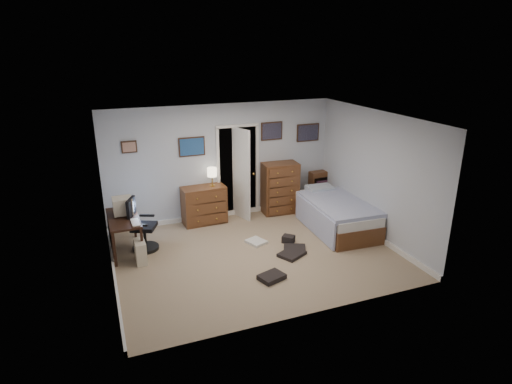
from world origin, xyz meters
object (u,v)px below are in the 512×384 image
(tall_dresser, at_px, (280,188))
(bed, at_px, (335,214))
(low_dresser, at_px, (204,205))
(computer_desk, at_px, (119,226))
(office_chair, at_px, (141,230))

(tall_dresser, relative_size, bed, 0.55)
(low_dresser, xyz_separation_m, tall_dresser, (1.76, -0.02, 0.17))
(computer_desk, relative_size, bed, 0.56)
(tall_dresser, bearing_deg, computer_desk, -164.49)
(computer_desk, xyz_separation_m, bed, (4.27, -0.49, -0.20))
(low_dresser, bearing_deg, computer_desk, -159.63)
(tall_dresser, bearing_deg, low_dresser, -177.22)
(office_chair, distance_m, low_dresser, 1.63)
(tall_dresser, bearing_deg, bed, -56.36)
(office_chair, bearing_deg, low_dresser, 54.18)
(office_chair, xyz_separation_m, low_dresser, (1.41, 0.82, 0.02))
(computer_desk, bearing_deg, low_dresser, 22.43)
(computer_desk, distance_m, low_dresser, 1.95)
(bed, bearing_deg, office_chair, 176.28)
(office_chair, height_order, low_dresser, office_chair)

